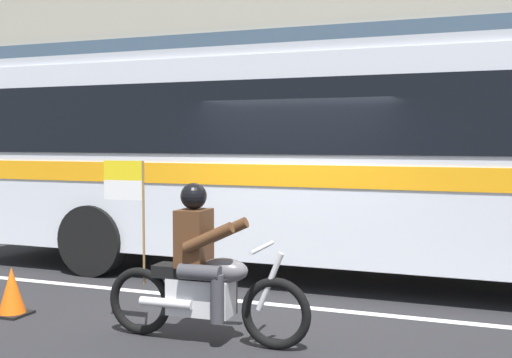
{
  "coord_description": "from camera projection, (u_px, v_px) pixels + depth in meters",
  "views": [
    {
      "loc": [
        2.48,
        -7.78,
        1.99
      ],
      "look_at": [
        -0.37,
        -0.38,
        1.5
      ],
      "focal_mm": 44.99,
      "sensor_mm": 36.0,
      "label": 1
    }
  ],
  "objects": [
    {
      "name": "traffic_cone",
      "position": [
        12.0,
        293.0,
        7.24
      ],
      "size": [
        0.36,
        0.36,
        0.55
      ],
      "color": "#EA590F",
      "rests_on": "ground_plane"
    },
    {
      "name": "motorcycle_with_rider",
      "position": [
        203.0,
        274.0,
        6.28
      ],
      "size": [
        2.2,
        0.64,
        1.78
      ],
      "color": "black",
      "rests_on": "ground_plane"
    },
    {
      "name": "ground_plane",
      "position": [
        294.0,
        294.0,
        8.26
      ],
      "size": [
        60.0,
        60.0,
        0.0
      ],
      "primitive_type": "plane",
      "color": "black"
    },
    {
      "name": "transit_bus",
      "position": [
        378.0,
        147.0,
        8.95
      ],
      "size": [
        12.71,
        2.7,
        3.22
      ],
      "color": "silver",
      "rests_on": "ground_plane"
    },
    {
      "name": "sidewalk_curb",
      "position": [
        370.0,
        234.0,
        13.01
      ],
      "size": [
        28.0,
        3.8,
        0.15
      ],
      "primitive_type": "cube",
      "color": "gray",
      "rests_on": "ground_plane"
    },
    {
      "name": "lane_center_stripe",
      "position": [
        278.0,
        305.0,
        7.7
      ],
      "size": [
        26.6,
        0.14,
        0.01
      ],
      "primitive_type": "cube",
      "color": "silver",
      "rests_on": "ground_plane"
    }
  ]
}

